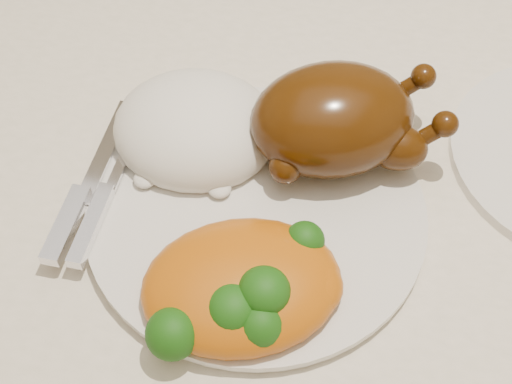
# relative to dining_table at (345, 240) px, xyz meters

# --- Properties ---
(dining_table) EXTENTS (1.60, 0.90, 0.76)m
(dining_table) POSITION_rel_dining_table_xyz_m (0.00, 0.00, 0.00)
(dining_table) COLOR brown
(dining_table) RESTS_ON floor
(tablecloth) EXTENTS (1.73, 1.03, 0.18)m
(tablecloth) POSITION_rel_dining_table_xyz_m (0.00, 0.00, 0.07)
(tablecloth) COLOR #EFE2CE
(tablecloth) RESTS_ON dining_table
(dinner_plate) EXTENTS (0.29, 0.29, 0.01)m
(dinner_plate) POSITION_rel_dining_table_xyz_m (-0.07, -0.07, 0.11)
(dinner_plate) COLOR silver
(dinner_plate) RESTS_ON tablecloth
(roast_chicken) EXTENTS (0.17, 0.14, 0.08)m
(roast_chicken) POSITION_rel_dining_table_xyz_m (-0.02, 0.00, 0.15)
(roast_chicken) COLOR #482607
(roast_chicken) RESTS_ON dinner_plate
(rice_mound) EXTENTS (0.14, 0.13, 0.07)m
(rice_mound) POSITION_rel_dining_table_xyz_m (-0.13, -0.01, 0.13)
(rice_mound) COLOR white
(rice_mound) RESTS_ON dinner_plate
(mac_and_cheese) EXTENTS (0.17, 0.15, 0.06)m
(mac_and_cheese) POSITION_rel_dining_table_xyz_m (-0.05, -0.14, 0.13)
(mac_and_cheese) COLOR #BB570C
(mac_and_cheese) RESTS_ON dinner_plate
(cutlery) EXTENTS (0.03, 0.16, 0.01)m
(cutlery) POSITION_rel_dining_table_xyz_m (-0.19, -0.09, 0.12)
(cutlery) COLOR silver
(cutlery) RESTS_ON dinner_plate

